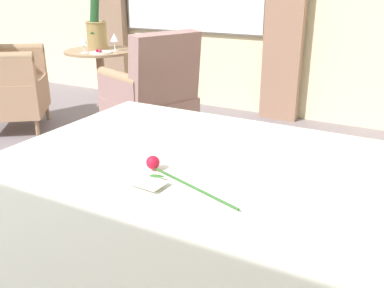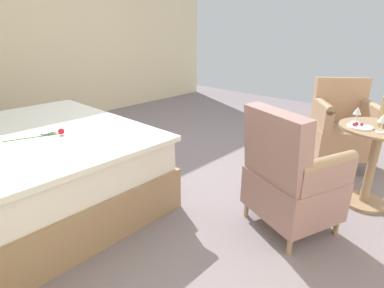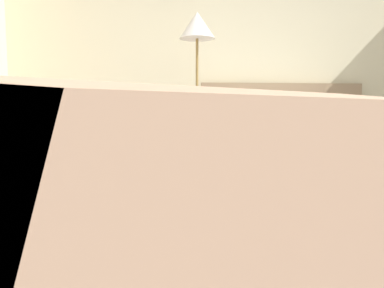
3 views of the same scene
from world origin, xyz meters
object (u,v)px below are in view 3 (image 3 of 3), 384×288
object	(u,v)px
bed	(317,169)
wine_glass_near_bucket	(22,156)
armchair_by_window	(115,211)
snack_plate	(15,179)
floor_lamp_brass	(197,40)

from	to	relation	value
bed	wine_glass_near_bucket	world-z (taller)	bed
bed	armchair_by_window	size ratio (longest dim) A/B	2.33
snack_plate	armchair_by_window	xyz separation A→B (m)	(0.23, 0.66, -0.29)
bed	armchair_by_window	xyz separation A→B (m)	(-1.71, -1.49, 0.06)
armchair_by_window	bed	bearing A→B (deg)	41.14
wine_glass_near_bucket	armchair_by_window	size ratio (longest dim) A/B	0.15
floor_lamp_brass	bed	bearing A→B (deg)	-22.05
bed	floor_lamp_brass	world-z (taller)	floor_lamp_brass
wine_glass_near_bucket	snack_plate	distance (m)	0.16
armchair_by_window	wine_glass_near_bucket	bearing A→B (deg)	-101.82
snack_plate	armchair_by_window	distance (m)	0.76
snack_plate	bed	bearing A→B (deg)	48.06
snack_plate	armchair_by_window	bearing A→B (deg)	71.03
snack_plate	wine_glass_near_bucket	bearing A→B (deg)	-61.40
armchair_by_window	snack_plate	bearing A→B (deg)	-108.97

